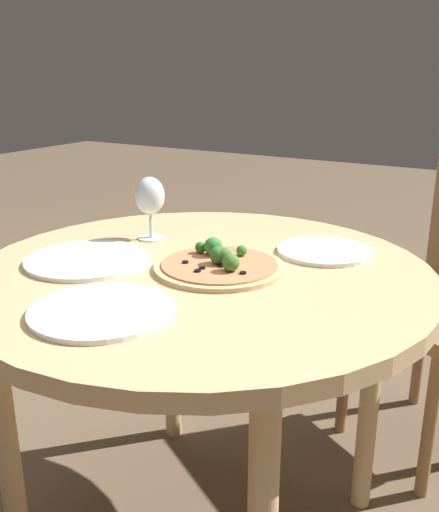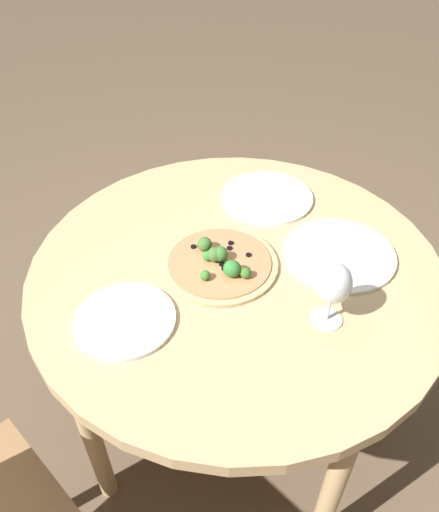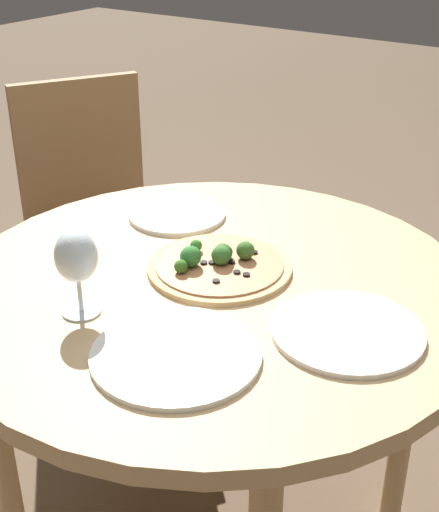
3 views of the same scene
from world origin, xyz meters
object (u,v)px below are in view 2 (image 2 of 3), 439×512
pizza (219,262)px  wine_glass (334,285)px  plate_near (339,254)px  plate_far (125,320)px  plate_side (267,197)px

pizza → wine_glass: bearing=157.7°
pizza → plate_near: pizza is taller
plate_far → plate_side: (-0.22, -0.53, 0.00)m
pizza → plate_far: bearing=55.0°
pizza → wine_glass: size_ratio=1.79×
plate_far → pizza: bearing=-125.0°
plate_near → pizza: bearing=21.5°
plate_near → plate_side: 0.29m
plate_far → plate_side: 0.57m
pizza → wine_glass: (-0.27, 0.11, 0.10)m
plate_near → plate_side: (0.22, -0.20, 0.00)m
wine_glass → plate_side: bearing=-63.8°
plate_near → plate_side: size_ratio=1.07×
plate_near → plate_far: same height
plate_near → plate_far: (0.43, 0.33, 0.00)m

